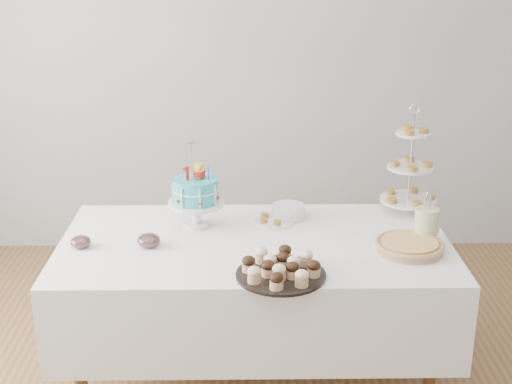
{
  "coord_description": "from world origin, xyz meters",
  "views": [
    {
      "loc": [
        -0.04,
        -2.92,
        2.18
      ],
      "look_at": [
        0.01,
        0.3,
        1.03
      ],
      "focal_mm": 50.0,
      "sensor_mm": 36.0,
      "label": 1
    }
  ],
  "objects_px": {
    "cupcake_tray": "(281,267)",
    "table": "(255,283)",
    "jam_bowl_a": "(81,242)",
    "pie": "(409,246)",
    "tiered_stand": "(410,168)",
    "birthday_cake": "(196,204)",
    "plate_stack": "(288,212)",
    "utensil_pitcher": "(426,224)",
    "jam_bowl_b": "(149,241)",
    "pastry_plate": "(274,219)"
  },
  "relations": [
    {
      "from": "utensil_pitcher",
      "to": "jam_bowl_b",
      "type": "bearing_deg",
      "value": -153.37
    },
    {
      "from": "jam_bowl_b",
      "to": "plate_stack",
      "type": "bearing_deg",
      "value": 27.88
    },
    {
      "from": "tiered_stand",
      "to": "jam_bowl_b",
      "type": "height_order",
      "value": "tiered_stand"
    },
    {
      "from": "plate_stack",
      "to": "utensil_pitcher",
      "type": "xyz_separation_m",
      "value": [
        0.66,
        -0.32,
        0.06
      ]
    },
    {
      "from": "pastry_plate",
      "to": "utensil_pitcher",
      "type": "distance_m",
      "value": 0.78
    },
    {
      "from": "table",
      "to": "jam_bowl_a",
      "type": "relative_size",
      "value": 19.19
    },
    {
      "from": "pie",
      "to": "tiered_stand",
      "type": "distance_m",
      "value": 0.58
    },
    {
      "from": "pastry_plate",
      "to": "jam_bowl_b",
      "type": "relative_size",
      "value": 1.95
    },
    {
      "from": "birthday_cake",
      "to": "plate_stack",
      "type": "distance_m",
      "value": 0.5
    },
    {
      "from": "cupcake_tray",
      "to": "pastry_plate",
      "type": "height_order",
      "value": "cupcake_tray"
    },
    {
      "from": "utensil_pitcher",
      "to": "table",
      "type": "bearing_deg",
      "value": -156.03
    },
    {
      "from": "table",
      "to": "cupcake_tray",
      "type": "xyz_separation_m",
      "value": [
        0.11,
        -0.39,
        0.27
      ]
    },
    {
      "from": "pie",
      "to": "table",
      "type": "bearing_deg",
      "value": 169.96
    },
    {
      "from": "table",
      "to": "pie",
      "type": "bearing_deg",
      "value": -10.04
    },
    {
      "from": "jam_bowl_a",
      "to": "cupcake_tray",
      "type": "bearing_deg",
      "value": -18.88
    },
    {
      "from": "table",
      "to": "jam_bowl_a",
      "type": "bearing_deg",
      "value": -175.67
    },
    {
      "from": "birthday_cake",
      "to": "jam_bowl_b",
      "type": "height_order",
      "value": "birthday_cake"
    },
    {
      "from": "pie",
      "to": "utensil_pitcher",
      "type": "distance_m",
      "value": 0.17
    },
    {
      "from": "table",
      "to": "jam_bowl_a",
      "type": "height_order",
      "value": "jam_bowl_a"
    },
    {
      "from": "utensil_pitcher",
      "to": "cupcake_tray",
      "type": "bearing_deg",
      "value": -127.93
    },
    {
      "from": "table",
      "to": "pastry_plate",
      "type": "bearing_deg",
      "value": 67.14
    },
    {
      "from": "cupcake_tray",
      "to": "utensil_pitcher",
      "type": "xyz_separation_m",
      "value": [
        0.73,
        0.38,
        0.05
      ]
    },
    {
      "from": "plate_stack",
      "to": "utensil_pitcher",
      "type": "height_order",
      "value": "utensil_pitcher"
    },
    {
      "from": "birthday_cake",
      "to": "pie",
      "type": "relative_size",
      "value": 1.34
    },
    {
      "from": "jam_bowl_b",
      "to": "birthday_cake",
      "type": "bearing_deg",
      "value": 50.27
    },
    {
      "from": "tiered_stand",
      "to": "plate_stack",
      "type": "relative_size",
      "value": 3.3
    },
    {
      "from": "cupcake_tray",
      "to": "jam_bowl_a",
      "type": "height_order",
      "value": "cupcake_tray"
    },
    {
      "from": "plate_stack",
      "to": "pastry_plate",
      "type": "distance_m",
      "value": 0.1
    },
    {
      "from": "pastry_plate",
      "to": "birthday_cake",
      "type": "bearing_deg",
      "value": -172.92
    },
    {
      "from": "tiered_stand",
      "to": "pastry_plate",
      "type": "bearing_deg",
      "value": -168.42
    },
    {
      "from": "tiered_stand",
      "to": "jam_bowl_a",
      "type": "distance_m",
      "value": 1.76
    },
    {
      "from": "jam_bowl_a",
      "to": "jam_bowl_b",
      "type": "xyz_separation_m",
      "value": [
        0.33,
        0.0,
        0.0
      ]
    },
    {
      "from": "tiered_stand",
      "to": "pastry_plate",
      "type": "distance_m",
      "value": 0.79
    },
    {
      "from": "cupcake_tray",
      "to": "birthday_cake",
      "type": "bearing_deg",
      "value": 124.83
    },
    {
      "from": "pie",
      "to": "tiered_stand",
      "type": "height_order",
      "value": "tiered_stand"
    },
    {
      "from": "birthday_cake",
      "to": "tiered_stand",
      "type": "relative_size",
      "value": 0.74
    },
    {
      "from": "pie",
      "to": "jam_bowl_a",
      "type": "distance_m",
      "value": 1.58
    },
    {
      "from": "pie",
      "to": "tiered_stand",
      "type": "relative_size",
      "value": 0.55
    },
    {
      "from": "table",
      "to": "tiered_stand",
      "type": "height_order",
      "value": "tiered_stand"
    },
    {
      "from": "birthday_cake",
      "to": "pastry_plate",
      "type": "xyz_separation_m",
      "value": [
        0.4,
        0.05,
        -0.11
      ]
    },
    {
      "from": "table",
      "to": "pastry_plate",
      "type": "distance_m",
      "value": 0.36
    },
    {
      "from": "cupcake_tray",
      "to": "jam_bowl_b",
      "type": "relative_size",
      "value": 3.53
    },
    {
      "from": "cupcake_tray",
      "to": "table",
      "type": "bearing_deg",
      "value": 105.89
    },
    {
      "from": "birthday_cake",
      "to": "pastry_plate",
      "type": "bearing_deg",
      "value": -6.79
    },
    {
      "from": "plate_stack",
      "to": "pastry_plate",
      "type": "bearing_deg",
      "value": -142.33
    },
    {
      "from": "pastry_plate",
      "to": "jam_bowl_b",
      "type": "bearing_deg",
      "value": -153.5
    },
    {
      "from": "pastry_plate",
      "to": "jam_bowl_a",
      "type": "height_order",
      "value": "jam_bowl_a"
    },
    {
      "from": "birthday_cake",
      "to": "utensil_pitcher",
      "type": "xyz_separation_m",
      "value": [
        1.14,
        -0.21,
        -0.03
      ]
    },
    {
      "from": "pie",
      "to": "tiered_stand",
      "type": "bearing_deg",
      "value": 78.75
    },
    {
      "from": "table",
      "to": "plate_stack",
      "type": "relative_size",
      "value": 10.65
    }
  ]
}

